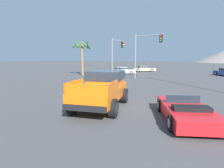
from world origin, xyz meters
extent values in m
plane|color=#424244|center=(0.00, 0.00, 0.00)|extent=(320.00, 320.00, 0.00)
cube|color=orange|center=(0.09, -0.47, 0.82)|extent=(3.46, 4.97, 0.64)
cube|color=orange|center=(-0.23, 0.39, 1.55)|extent=(2.41, 2.52, 0.83)
cube|color=#1E2833|center=(-0.23, 0.39, 1.70)|extent=(2.46, 2.57, 0.53)
cube|color=orange|center=(-0.35, -2.00, 1.38)|extent=(0.72, 1.74, 0.48)
cube|color=orange|center=(1.43, -1.33, 1.38)|extent=(0.72, 1.74, 0.48)
cube|color=orange|center=(0.85, -2.48, 1.38)|extent=(1.81, 0.74, 0.48)
cube|color=black|center=(-0.73, 1.71, 0.62)|extent=(1.87, 0.83, 0.24)
cube|color=black|center=(0.91, -2.65, 0.62)|extent=(1.87, 0.83, 0.24)
cylinder|color=black|center=(-1.36, 0.50, 0.44)|extent=(0.58, 0.92, 0.87)
cylinder|color=#232326|center=(-1.36, 0.50, 0.44)|extent=(0.46, 0.56, 0.48)
cylinder|color=black|center=(0.55, 1.22, 0.44)|extent=(0.58, 0.92, 0.87)
cylinder|color=#232326|center=(0.55, 1.22, 0.44)|extent=(0.46, 0.56, 0.48)
cylinder|color=black|center=(-0.37, -2.15, 0.44)|extent=(0.58, 0.92, 0.87)
cylinder|color=#232326|center=(-0.37, -2.15, 0.44)|extent=(0.46, 0.56, 0.48)
cylinder|color=black|center=(1.54, -1.43, 0.44)|extent=(0.58, 0.92, 0.87)
cylinder|color=#232326|center=(1.54, -1.43, 0.44)|extent=(0.46, 0.56, 0.48)
cube|color=red|center=(4.29, 0.06, 0.42)|extent=(3.50, 4.35, 0.49)
cube|color=#1E2833|center=(4.07, 0.44, 0.84)|extent=(1.34, 0.79, 0.35)
cube|color=black|center=(4.63, -0.55, 0.74)|extent=(1.51, 1.18, 0.16)
cylinder|color=black|center=(2.94, 0.72, 0.31)|extent=(0.49, 0.64, 0.61)
cylinder|color=#9E9EA3|center=(2.94, 0.72, 0.31)|extent=(0.37, 0.41, 0.34)
cylinder|color=black|center=(4.42, 1.55, 0.31)|extent=(0.49, 0.64, 0.61)
cylinder|color=#9E9EA3|center=(4.42, 1.55, 0.31)|extent=(0.37, 0.41, 0.34)
cylinder|color=black|center=(4.16, -1.44, 0.31)|extent=(0.49, 0.64, 0.61)
cylinder|color=#9E9EA3|center=(4.16, -1.44, 0.31)|extent=(0.37, 0.41, 0.34)
cylinder|color=black|center=(5.64, -0.61, 0.31)|extent=(0.49, 0.64, 0.61)
cylinder|color=#9E9EA3|center=(5.64, -0.61, 0.31)|extent=(0.37, 0.41, 0.34)
cube|color=white|center=(-10.05, 18.07, 0.44)|extent=(4.30, 4.49, 0.55)
cube|color=white|center=(-10.12, 17.98, 0.94)|extent=(2.42, 2.44, 0.45)
cube|color=#1E2833|center=(-10.12, 17.98, 1.00)|extent=(2.47, 2.49, 0.27)
cylinder|color=black|center=(-9.77, 19.66, 0.30)|extent=(0.57, 0.59, 0.60)
cylinder|color=#9E9EA3|center=(-9.77, 19.66, 0.30)|extent=(0.39, 0.40, 0.33)
cylinder|color=black|center=(-8.49, 18.51, 0.30)|extent=(0.57, 0.59, 0.60)
cylinder|color=#9E9EA3|center=(-8.49, 18.51, 0.30)|extent=(0.39, 0.40, 0.33)
cylinder|color=black|center=(-11.61, 17.62, 0.30)|extent=(0.57, 0.59, 0.60)
cylinder|color=#9E9EA3|center=(-11.61, 17.62, 0.30)|extent=(0.39, 0.40, 0.33)
cylinder|color=black|center=(-10.33, 16.47, 0.30)|extent=(0.57, 0.59, 0.60)
cylinder|color=#9E9EA3|center=(-10.33, 16.47, 0.30)|extent=(0.39, 0.40, 0.33)
cylinder|color=black|center=(3.54, 24.60, 0.32)|extent=(0.58, 0.63, 0.64)
cylinder|color=#9E9EA3|center=(3.54, 24.60, 0.32)|extent=(0.41, 0.42, 0.35)
cube|color=tan|center=(-9.30, 25.37, 0.43)|extent=(4.63, 4.18, 0.52)
cube|color=tan|center=(-9.39, 25.30, 0.91)|extent=(2.44, 2.37, 0.44)
cube|color=#1E2833|center=(-9.39, 25.30, 0.96)|extent=(2.49, 2.42, 0.26)
cylinder|color=black|center=(-8.71, 26.89, 0.31)|extent=(0.62, 0.56, 0.62)
cylinder|color=#9E9EA3|center=(-8.71, 26.89, 0.31)|extent=(0.41, 0.39, 0.34)
cylinder|color=black|center=(-7.68, 25.60, 0.31)|extent=(0.62, 0.56, 0.62)
cylinder|color=#9E9EA3|center=(-7.68, 25.60, 0.31)|extent=(0.41, 0.39, 0.34)
cylinder|color=black|center=(-10.92, 25.13, 0.31)|extent=(0.62, 0.56, 0.62)
cylinder|color=#9E9EA3|center=(-10.92, 25.13, 0.31)|extent=(0.41, 0.39, 0.34)
cylinder|color=black|center=(-9.89, 23.84, 0.31)|extent=(0.62, 0.56, 0.62)
cylinder|color=#9E9EA3|center=(-9.89, 23.84, 0.31)|extent=(0.41, 0.39, 0.34)
cylinder|color=slate|center=(-8.12, 12.28, 2.73)|extent=(0.16, 0.16, 5.45)
cylinder|color=slate|center=(-8.12, 13.81, 5.20)|extent=(0.11, 3.06, 0.11)
cube|color=black|center=(-8.12, 14.97, 4.70)|extent=(0.26, 0.34, 0.90)
sphere|color=red|center=(-7.97, 14.97, 4.97)|extent=(0.20, 0.20, 0.20)
sphere|color=orange|center=(-7.97, 14.97, 4.70)|extent=(0.20, 0.20, 0.20)
sphere|color=green|center=(-7.97, 14.97, 4.43)|extent=(0.20, 0.20, 0.20)
cylinder|color=slate|center=(-5.11, 13.41, 2.90)|extent=(0.16, 0.16, 5.80)
cylinder|color=slate|center=(-3.16, 13.41, 5.55)|extent=(3.90, 0.11, 0.11)
cube|color=black|center=(-1.68, 13.41, 5.05)|extent=(0.34, 0.26, 0.90)
sphere|color=red|center=(-1.68, 13.26, 5.32)|extent=(0.20, 0.20, 0.20)
sphere|color=orange|center=(-1.68, 13.26, 5.05)|extent=(0.20, 0.20, 0.20)
sphere|color=green|center=(-1.68, 13.26, 4.78)|extent=(0.20, 0.20, 0.20)
cylinder|color=brown|center=(-13.81, 12.22, 2.59)|extent=(0.36, 0.40, 5.19)
cone|color=#2D6028|center=(-12.80, 12.33, 4.85)|extent=(0.51, 1.84, 1.53)
cone|color=#2D6028|center=(-13.15, 12.82, 4.91)|extent=(1.34, 1.45, 1.34)
cone|color=#2D6028|center=(-14.04, 13.27, 4.79)|extent=(1.83, 0.74, 1.70)
cone|color=#2D6028|center=(-14.48, 12.58, 4.95)|extent=(0.96, 1.44, 1.17)
cone|color=#2D6028|center=(-14.76, 11.83, 4.91)|extent=(1.11, 1.95, 1.35)
cone|color=#2D6028|center=(-14.13, 11.28, 4.89)|extent=(1.89, 0.94, 1.42)
cone|color=#2D6028|center=(-13.31, 11.59, 4.99)|extent=(1.50, 1.28, 1.08)
camera|label=1|loc=(5.88, -7.73, 2.67)|focal=28.00mm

